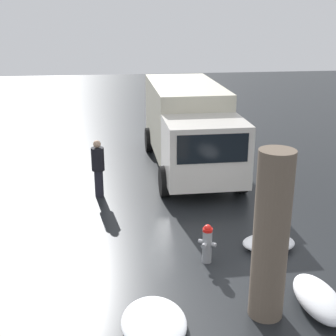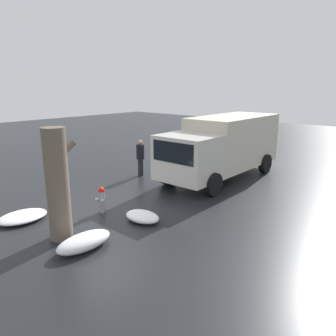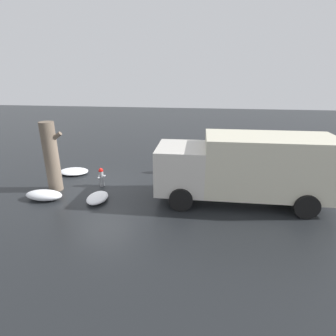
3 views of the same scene
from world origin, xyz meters
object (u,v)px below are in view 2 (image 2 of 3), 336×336
fire_hydrant (102,199)px  pedestrian (140,156)px  tree_trunk (58,184)px  delivery_truck (223,145)px

fire_hydrant → pedestrian: pedestrian is taller
tree_trunk → delivery_truck: bearing=0.0°
delivery_truck → pedestrian: delivery_truck is taller
fire_hydrant → delivery_truck: (6.34, -0.67, 1.05)m
pedestrian → fire_hydrant: bearing=-34.4°
fire_hydrant → tree_trunk: 2.29m
tree_trunk → pedestrian: (5.94, 3.00, -0.63)m
pedestrian → delivery_truck: bearing=63.0°
fire_hydrant → pedestrian: size_ratio=0.52×
tree_trunk → pedestrian: bearing=26.8°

